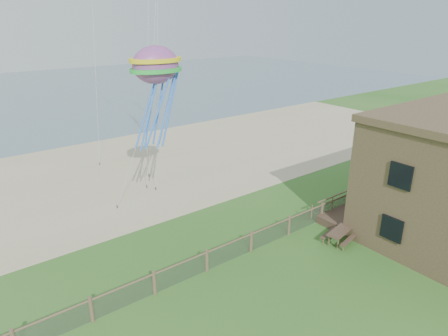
{
  "coord_description": "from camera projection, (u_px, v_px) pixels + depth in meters",
  "views": [
    {
      "loc": [
        -12.88,
        -8.32,
        12.23
      ],
      "look_at": [
        -0.35,
        8.0,
        4.47
      ],
      "focal_mm": 32.0,
      "sensor_mm": 36.0,
      "label": 1
    }
  ],
  "objects": [
    {
      "name": "motel_deck",
      "position": [
        395.0,
        194.0,
        28.86
      ],
      "size": [
        15.0,
        2.0,
        0.5
      ],
      "primitive_type": "cube",
      "color": "#4F382D",
      "rests_on": "ground"
    },
    {
      "name": "sand_beach",
      "position": [
        128.0,
        170.0,
        34.15
      ],
      "size": [
        72.0,
        20.0,
        0.02
      ],
      "primitive_type": "cube",
      "color": "tan",
      "rests_on": "ground"
    },
    {
      "name": "ground",
      "position": [
        339.0,
        310.0,
        17.83
      ],
      "size": [
        160.0,
        160.0,
        0.0
      ],
      "primitive_type": "plane",
      "color": "#2B6020",
      "rests_on": "ground"
    },
    {
      "name": "chainlink_fence",
      "position": [
        251.0,
        243.0,
        22.09
      ],
      "size": [
        36.2,
        0.2,
        1.25
      ],
      "primitive_type": null,
      "color": "brown",
      "rests_on": "ground"
    },
    {
      "name": "ocean",
      "position": [
        15.0,
        96.0,
        66.8
      ],
      "size": [
        160.0,
        68.0,
        0.02
      ],
      "primitive_type": "cube",
      "color": "slate",
      "rests_on": "ground"
    },
    {
      "name": "picnic_table",
      "position": [
        340.0,
        235.0,
        23.1
      ],
      "size": [
        2.25,
        1.87,
        0.84
      ],
      "primitive_type": null,
      "rotation": [
        0.0,
        0.0,
        0.2
      ],
      "color": "#4F382D",
      "rests_on": "ground"
    },
    {
      "name": "octopus_kite",
      "position": [
        158.0,
        94.0,
        23.43
      ],
      "size": [
        3.79,
        3.29,
        6.52
      ],
      "primitive_type": null,
      "rotation": [
        0.0,
        0.0,
        -0.4
      ],
      "color": "#FF4C28"
    }
  ]
}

